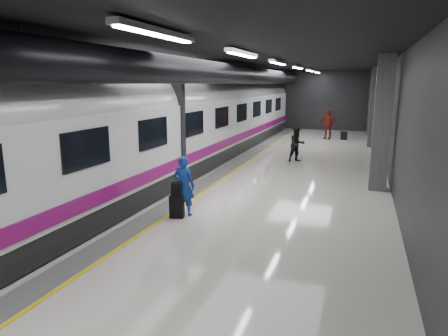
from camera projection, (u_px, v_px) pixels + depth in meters
The scene contains 9 objects.
ground at pixel (233, 192), 13.30m from camera, with size 40.00×40.00×0.00m, color silver.
platform_hall at pixel (234, 84), 13.54m from camera, with size 10.02×40.02×4.51m.
train at pixel (144, 127), 13.91m from camera, with size 3.05×38.00×4.05m.
traveler_main at pixel (184, 186), 10.85m from camera, with size 0.61×0.40×1.66m, color #183DB9.
suitcase_main at pixel (177, 207), 10.76m from camera, with size 0.38×0.24×0.61m, color black.
shoulder_bag at pixel (177, 190), 10.61m from camera, with size 0.27×0.14×0.36m, color black.
traveler_far_a at pixel (297, 144), 18.43m from camera, with size 0.78×0.61×1.61m, color black.
traveler_far_b at pixel (328, 124), 25.96m from camera, with size 1.14×0.47×1.94m, color maroon.
suitcase_far at pixel (344, 136), 25.78m from camera, with size 0.36×0.23×0.53m, color black.
Camera 1 is at (3.92, -12.23, 3.55)m, focal length 32.00 mm.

